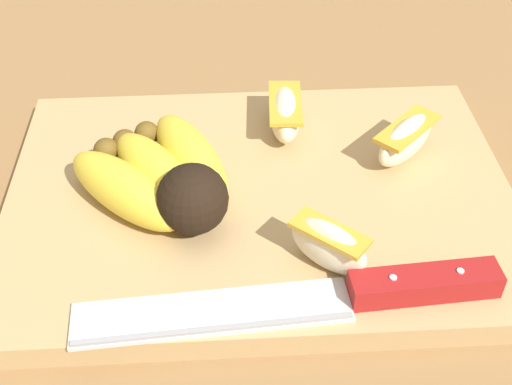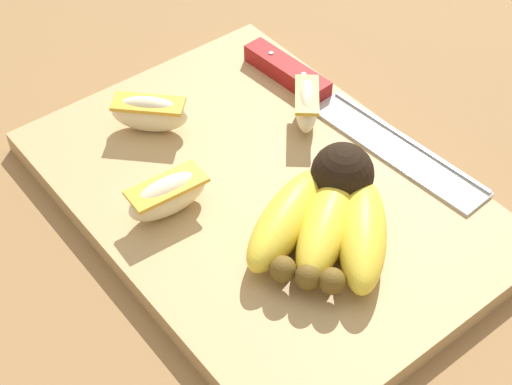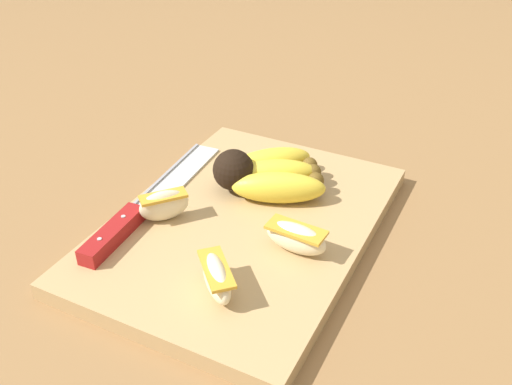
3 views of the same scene
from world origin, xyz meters
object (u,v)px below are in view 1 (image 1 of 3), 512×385
at_px(banana_bunch, 164,178).
at_px(chefs_knife, 352,294).
at_px(apple_wedge_middle, 329,245).
at_px(apple_wedge_far, 406,139).
at_px(apple_wedge_near, 285,113).

relative_size(banana_bunch, chefs_knife, 0.51).
height_order(apple_wedge_middle, apple_wedge_far, apple_wedge_middle).
bearing_deg(apple_wedge_middle, banana_bunch, -33.52).
bearing_deg(chefs_knife, apple_wedge_near, -82.08).
bearing_deg(apple_wedge_near, apple_wedge_middle, 95.24).
bearing_deg(apple_wedge_far, apple_wedge_middle, 55.59).
bearing_deg(banana_bunch, chefs_knife, 139.58).
relative_size(apple_wedge_near, apple_wedge_far, 1.09).
bearing_deg(banana_bunch, apple_wedge_near, -139.50).
xyz_separation_m(banana_bunch, apple_wedge_middle, (-0.11, 0.08, -0.00)).
xyz_separation_m(apple_wedge_middle, apple_wedge_far, (-0.08, -0.12, -0.00)).
relative_size(banana_bunch, apple_wedge_far, 2.20).
height_order(banana_bunch, apple_wedge_near, banana_bunch).
bearing_deg(apple_wedge_middle, apple_wedge_far, -124.41).
xyz_separation_m(banana_bunch, apple_wedge_far, (-0.19, -0.04, -0.00)).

